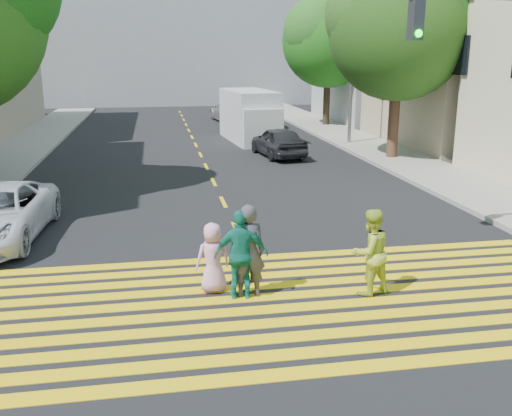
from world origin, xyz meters
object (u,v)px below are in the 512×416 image
object	(u,v)px
dark_car_parked	(266,118)
dark_car_near	(278,142)
tree_right_near	(402,21)
pedestrian_child	(213,258)
white_van	(251,117)
pedestrian_man	(248,251)
pedestrian_extra	(241,255)
tree_right_far	(329,36)
pedestrian_woman	(370,252)
silver_car	(230,111)

from	to	relation	value
dark_car_parked	dark_car_near	bearing A→B (deg)	-92.26
tree_right_near	dark_car_near	xyz separation A→B (m)	(-4.88, 1.68, -5.19)
pedestrian_child	white_van	distance (m)	20.27
tree_right_near	pedestrian_man	size ratio (longest dim) A/B	4.71
tree_right_near	pedestrian_extra	distance (m)	16.99
pedestrian_child	tree_right_far	bearing A→B (deg)	-121.95
tree_right_near	dark_car_near	size ratio (longest dim) A/B	2.16
tree_right_near	pedestrian_man	distance (m)	16.86
pedestrian_man	pedestrian_woman	world-z (taller)	pedestrian_man
tree_right_near	pedestrian_woman	size ratio (longest dim) A/B	5.08
pedestrian_woman	dark_car_near	xyz separation A→B (m)	(1.53, 15.50, -0.17)
silver_car	dark_car_parked	distance (m)	4.89
pedestrian_child	pedestrian_woman	bearing A→B (deg)	157.40
pedestrian_child	dark_car_near	bearing A→B (deg)	-117.34
tree_right_near	pedestrian_child	distance (m)	16.99
pedestrian_man	dark_car_near	bearing A→B (deg)	-101.73
tree_right_near	dark_car_near	distance (m)	7.32
pedestrian_man	white_van	bearing A→B (deg)	-97.07
pedestrian_child	white_van	bearing A→B (deg)	-112.02
tree_right_near	pedestrian_child	xyz separation A→B (m)	(-9.38, -13.18, -5.17)
pedestrian_man	pedestrian_child	xyz separation A→B (m)	(-0.63, 0.36, -0.22)
tree_right_near	white_van	distance (m)	9.70
dark_car_near	white_van	size ratio (longest dim) A/B	0.69
tree_right_far	dark_car_parked	xyz separation A→B (m)	(-4.16, -0.62, -5.00)
pedestrian_woman	dark_car_near	size ratio (longest dim) A/B	0.43
dark_car_parked	pedestrian_child	bearing A→B (deg)	-97.87
tree_right_near	tree_right_far	world-z (taller)	tree_right_near
white_van	silver_car	bearing A→B (deg)	84.20
dark_car_near	pedestrian_man	bearing A→B (deg)	68.04
tree_right_far	white_van	world-z (taller)	tree_right_far
pedestrian_extra	dark_car_parked	xyz separation A→B (m)	(5.34, 25.20, -0.20)
pedestrian_man	pedestrian_child	size ratio (longest dim) A/B	1.32
tree_right_near	silver_car	world-z (taller)	tree_right_near
pedestrian_man	white_van	xyz separation A→B (m)	(3.42, 20.21, 0.35)
pedestrian_woman	dark_car_parked	size ratio (longest dim) A/B	0.42
pedestrian_man	white_van	size ratio (longest dim) A/B	0.31
pedestrian_extra	dark_car_parked	size ratio (longest dim) A/B	0.43
pedestrian_child	dark_car_parked	xyz separation A→B (m)	(5.83, 24.79, -0.03)
tree_right_near	pedestrian_man	bearing A→B (deg)	-122.88
tree_right_near	white_van	size ratio (longest dim) A/B	1.48
pedestrian_extra	pedestrian_woman	bearing A→B (deg)	178.63
pedestrian_man	pedestrian_woman	size ratio (longest dim) A/B	1.08
pedestrian_extra	pedestrian_child	bearing A→B (deg)	-36.06
white_van	pedestrian_extra	bearing A→B (deg)	-105.05
pedestrian_man	pedestrian_child	world-z (taller)	pedestrian_man
pedestrian_extra	white_van	size ratio (longest dim) A/B	0.30
pedestrian_woman	tree_right_near	bearing A→B (deg)	-131.05
silver_car	pedestrian_child	bearing A→B (deg)	75.00
pedestrian_extra	dark_car_near	xyz separation A→B (m)	(4.01, 15.27, -0.19)
pedestrian_extra	white_van	world-z (taller)	white_van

